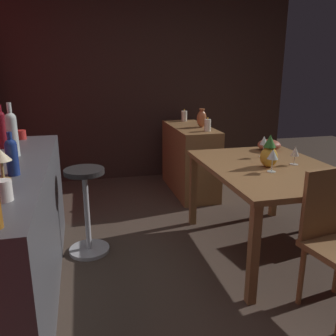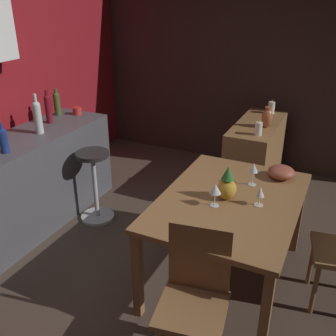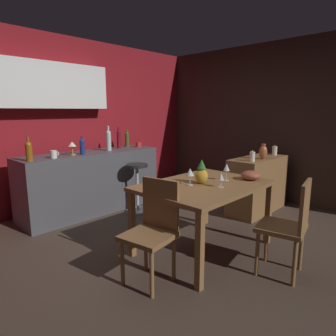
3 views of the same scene
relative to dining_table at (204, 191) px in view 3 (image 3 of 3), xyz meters
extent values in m
plane|color=#47382D|center=(-0.17, 0.45, -0.66)|extent=(9.00, 9.00, 0.00)
cube|color=maroon|center=(-0.17, 2.55, 0.64)|extent=(5.20, 0.10, 2.60)
cube|color=white|center=(-0.47, 2.43, 1.19)|extent=(1.70, 0.32, 0.64)
cube|color=#33231E|center=(2.38, 0.75, 0.64)|extent=(0.10, 4.40, 2.60)
cube|color=olive|center=(0.00, 0.00, 0.06)|extent=(1.37, 0.98, 0.04)
cube|color=olive|center=(-0.63, 0.44, -0.31)|extent=(0.06, 0.06, 0.70)
cube|color=olive|center=(0.63, 0.44, -0.31)|extent=(0.06, 0.06, 0.70)
cube|color=olive|center=(-0.63, -0.44, -0.31)|extent=(0.06, 0.06, 0.70)
cube|color=olive|center=(0.63, -0.44, -0.31)|extent=(0.06, 0.06, 0.70)
cube|color=#4C4C51|center=(-0.13, 1.98, -0.21)|extent=(2.10, 0.60, 0.90)
cube|color=olive|center=(1.58, 0.19, -0.25)|extent=(1.10, 0.44, 0.82)
cube|color=olive|center=(-0.85, -0.05, -0.23)|extent=(0.46, 0.46, 0.04)
cube|color=olive|center=(-0.67, -0.02, 0.01)|extent=(0.09, 0.38, 0.47)
cylinder|color=olive|center=(-0.98, -0.23, -0.45)|extent=(0.04, 0.04, 0.42)
cylinder|color=olive|center=(-1.04, 0.08, -0.45)|extent=(0.04, 0.04, 0.42)
cylinder|color=olive|center=(-0.67, -0.18, -0.45)|extent=(0.04, 0.04, 0.42)
cylinder|color=olive|center=(-0.72, 0.13, -0.45)|extent=(0.04, 0.04, 0.42)
cube|color=olive|center=(0.10, -0.81, -0.21)|extent=(0.47, 0.47, 0.04)
cube|color=olive|center=(0.13, -0.99, 0.01)|extent=(0.38, 0.10, 0.46)
cylinder|color=olive|center=(-0.09, -0.68, -0.45)|extent=(0.04, 0.04, 0.43)
cylinder|color=olive|center=(0.23, -0.62, -0.45)|extent=(0.04, 0.04, 0.43)
cylinder|color=olive|center=(-0.03, -1.00, -0.45)|extent=(0.04, 0.04, 0.43)
cylinder|color=olive|center=(0.29, -0.94, -0.45)|extent=(0.04, 0.04, 0.43)
cylinder|color=#262323|center=(0.31, 1.46, 0.05)|extent=(0.32, 0.32, 0.04)
cylinder|color=silver|center=(0.31, 1.46, -0.31)|extent=(0.04, 0.04, 0.69)
cylinder|color=silver|center=(0.31, 1.46, -0.65)|extent=(0.34, 0.34, 0.03)
cylinder|color=silver|center=(-0.15, 0.07, 0.08)|extent=(0.07, 0.07, 0.00)
cylinder|color=silver|center=(-0.15, 0.07, 0.13)|extent=(0.01, 0.01, 0.10)
cone|color=silver|center=(-0.15, 0.07, 0.22)|extent=(0.08, 0.08, 0.07)
cylinder|color=silver|center=(-0.01, -0.21, 0.08)|extent=(0.07, 0.07, 0.00)
cylinder|color=silver|center=(-0.01, -0.21, 0.12)|extent=(0.01, 0.01, 0.07)
cone|color=silver|center=(-0.01, -0.21, 0.19)|extent=(0.07, 0.07, 0.08)
cylinder|color=silver|center=(0.29, -0.09, 0.08)|extent=(0.06, 0.06, 0.00)
cylinder|color=silver|center=(0.29, -0.09, 0.14)|extent=(0.01, 0.01, 0.11)
cone|color=silver|center=(0.29, -0.09, 0.23)|extent=(0.07, 0.07, 0.08)
ellipsoid|color=gold|center=(-0.01, 0.03, 0.16)|extent=(0.14, 0.14, 0.16)
cone|color=#2D6B28|center=(-0.01, 0.03, 0.29)|extent=(0.10, 0.10, 0.10)
ellipsoid|color=#9E4C38|center=(0.51, -0.27, 0.13)|extent=(0.22, 0.22, 0.10)
cylinder|color=navy|center=(-0.33, 1.86, 0.33)|extent=(0.07, 0.07, 0.18)
sphere|color=navy|center=(-0.33, 1.86, 0.42)|extent=(0.07, 0.07, 0.07)
cylinder|color=navy|center=(-0.33, 1.86, 0.47)|extent=(0.03, 0.03, 0.05)
cylinder|color=silver|center=(0.16, 1.93, 0.37)|extent=(0.08, 0.08, 0.27)
sphere|color=silver|center=(0.16, 1.93, 0.51)|extent=(0.08, 0.08, 0.08)
cylinder|color=silver|center=(0.16, 1.93, 0.57)|extent=(0.03, 0.03, 0.08)
cylinder|color=#475623|center=(0.69, 2.15, 0.34)|extent=(0.07, 0.07, 0.21)
sphere|color=#475623|center=(0.69, 2.15, 0.45)|extent=(0.07, 0.07, 0.07)
cylinder|color=#475623|center=(0.69, 2.15, 0.50)|extent=(0.04, 0.04, 0.05)
cylinder|color=maroon|center=(0.44, 2.05, 0.37)|extent=(0.07, 0.07, 0.26)
sphere|color=maroon|center=(0.44, 2.05, 0.49)|extent=(0.07, 0.07, 0.07)
cylinder|color=maroon|center=(0.44, 2.05, 0.54)|extent=(0.03, 0.03, 0.06)
cylinder|color=#8C5114|center=(-1.07, 1.82, 0.34)|extent=(0.08, 0.08, 0.20)
sphere|color=#8C5114|center=(-1.07, 1.82, 0.43)|extent=(0.08, 0.08, 0.08)
cylinder|color=#8C5114|center=(-1.07, 1.82, 0.50)|extent=(0.03, 0.03, 0.08)
cylinder|color=white|center=(-0.76, 1.83, 0.29)|extent=(0.08, 0.08, 0.10)
torus|color=white|center=(-0.71, 1.83, 0.29)|extent=(0.05, 0.01, 0.05)
cylinder|color=red|center=(0.79, 1.97, 0.28)|extent=(0.09, 0.09, 0.08)
torus|color=red|center=(0.85, 1.97, 0.28)|extent=(0.05, 0.01, 0.05)
cylinder|color=#A58447|center=(-0.47, 1.89, 0.25)|extent=(0.08, 0.08, 0.02)
cylinder|color=#A58447|center=(-0.47, 1.89, 0.31)|extent=(0.02, 0.02, 0.10)
cone|color=beige|center=(-0.47, 1.89, 0.39)|extent=(0.11, 0.11, 0.06)
cylinder|color=white|center=(1.21, 0.10, 0.22)|extent=(0.07, 0.07, 0.13)
ellipsoid|color=yellow|center=(1.21, 0.10, 0.30)|extent=(0.01, 0.01, 0.03)
cylinder|color=white|center=(2.00, 0.14, 0.23)|extent=(0.08, 0.08, 0.13)
ellipsoid|color=yellow|center=(2.00, 0.14, 0.30)|extent=(0.01, 0.01, 0.03)
ellipsoid|color=#B26038|center=(1.48, 0.08, 0.26)|extent=(0.11, 0.11, 0.20)
cylinder|color=#B26038|center=(1.48, 0.08, 0.37)|extent=(0.06, 0.06, 0.02)
camera|label=1|loc=(-2.47, 1.45, 0.85)|focal=37.84mm
camera|label=2|loc=(-2.47, -0.67, 1.50)|focal=41.76mm
camera|label=3|loc=(-2.47, -1.83, 0.84)|focal=31.72mm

